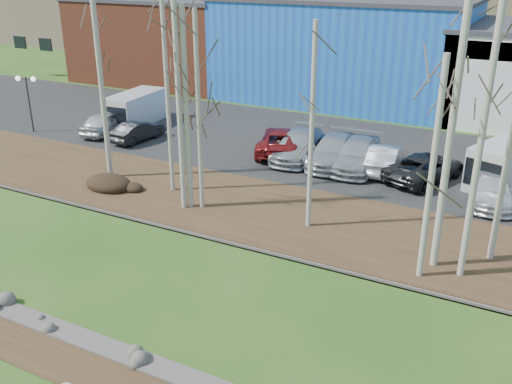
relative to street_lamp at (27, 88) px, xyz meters
The scene contains 31 objects.
dirt_strip 27.19m from the street_lamp, 38.25° to the right, with size 80.00×1.80×0.03m, color #382616.
near_bank_rocks 26.58m from the street_lamp, 36.55° to the right, with size 80.00×0.80×0.50m, color #47423D, non-canonical shape.
river 24.39m from the street_lamp, 28.72° to the right, with size 80.00×8.00×0.90m, color black, non-canonical shape.
far_bank_rocks 22.72m from the street_lamp, 19.52° to the right, with size 80.00×0.80×0.46m, color #47423D, non-canonical shape.
far_bank 21.86m from the street_lamp, 11.51° to the right, with size 80.00×7.00×0.15m, color #382616.
parking_lot 22.30m from the street_lamp, 16.25° to the left, with size 80.00×14.00×0.14m, color black.
building_brick 20.39m from the street_lamp, 97.88° to the left, with size 16.32×12.24×7.80m.
building_blue 25.29m from the street_lamp, 53.00° to the left, with size 20.40×12.24×8.30m.
dirt_mound 13.12m from the street_lamp, 25.73° to the right, with size 2.62×1.85×0.51m, color black.
birch_0 11.55m from the street_lamp, 21.94° to the right, with size 0.28×0.28×10.24m.
birch_1 15.43m from the street_lamp, 16.14° to the right, with size 0.22×0.22×10.16m.
birch_2 17.66m from the street_lamp, 18.49° to the right, with size 0.27×0.27×9.34m.
birch_3 18.09m from the street_lamp, 17.37° to the right, with size 0.22×0.22×9.16m.
birch_4 17.56m from the street_lamp, 19.44° to the right, with size 0.25×0.25×9.99m.
birch_5 23.11m from the street_lamp, 12.35° to the right, with size 0.21×0.21×8.89m.
birch_6 28.81m from the street_lamp, 14.01° to the right, with size 0.23×0.23×8.27m.
birch_7 28.96m from the street_lamp, 11.78° to the right, with size 0.28×0.28×11.17m.
birch_8 30.02m from the street_lamp, 11.95° to the right, with size 0.24×0.24×10.33m.
street_lamp is the anchor object (origin of this frame).
car_0 5.58m from the street_lamp, 23.30° to the left, with size 1.76×4.38×1.49m, color silver.
car_1 8.25m from the street_lamp, 12.44° to the left, with size 1.36×3.90×1.29m, color black.
car_2 17.65m from the street_lamp, 12.69° to the left, with size 2.56×5.56×1.54m, color maroon.
car_3 18.80m from the street_lamp, 10.31° to the left, with size 2.24×5.50×1.60m, color #A2A6AA.
car_4 20.72m from the street_lamp, 10.35° to the left, with size 1.71×4.25×1.45m, color navy.
car_5 23.92m from the street_lamp, ahead, with size 1.59×4.56×1.50m, color silver.
car_6 26.15m from the street_lamp, ahead, with size 2.40×5.21×1.45m, color black.
car_7 29.52m from the street_lamp, ahead, with size 1.93×4.75×1.38m, color silver.
car_8 21.00m from the street_lamp, ahead, with size 2.24×5.50×1.60m, color #A2A6AA.
car_9 22.40m from the street_lamp, ahead, with size 2.24×5.50×1.60m, color #A2A6AA.
van_white 30.12m from the street_lamp, ahead, with size 3.86×5.71×2.31m.
van_grey 7.15m from the street_lamp, 43.31° to the left, with size 2.48×5.20×2.21m.
Camera 1 is at (9.94, -7.59, 11.30)m, focal length 40.00 mm.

